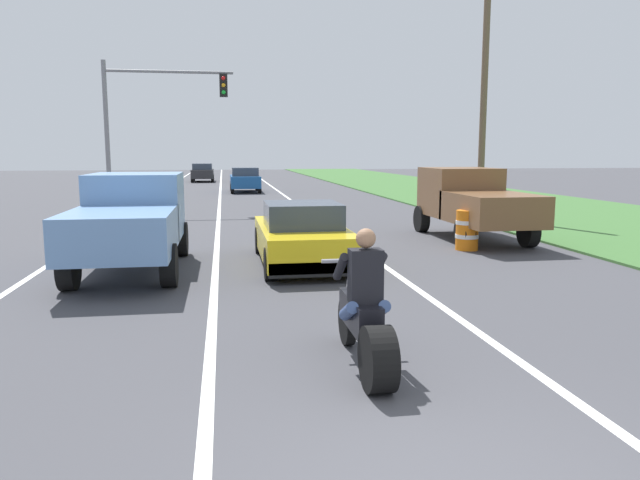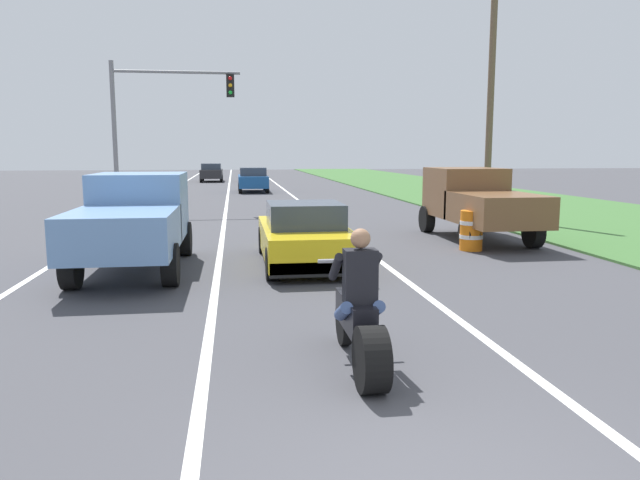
# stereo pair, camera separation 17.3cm
# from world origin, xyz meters

# --- Properties ---
(lane_stripe_left_solid) EXTENTS (0.14, 120.00, 0.01)m
(lane_stripe_left_solid) POSITION_xyz_m (-5.40, 20.00, 0.00)
(lane_stripe_left_solid) COLOR white
(lane_stripe_left_solid) RESTS_ON ground
(lane_stripe_right_solid) EXTENTS (0.14, 120.00, 0.01)m
(lane_stripe_right_solid) POSITION_xyz_m (1.80, 20.00, 0.00)
(lane_stripe_right_solid) COLOR white
(lane_stripe_right_solid) RESTS_ON ground
(lane_stripe_centre_dashed) EXTENTS (0.14, 120.00, 0.01)m
(lane_stripe_centre_dashed) POSITION_xyz_m (-1.80, 20.00, 0.00)
(lane_stripe_centre_dashed) COLOR white
(lane_stripe_centre_dashed) RESTS_ON ground
(grass_verge_right) EXTENTS (10.00, 120.00, 0.06)m
(grass_verge_right) POSITION_xyz_m (11.92, 20.00, 0.03)
(grass_verge_right) COLOR #3D6B33
(grass_verge_right) RESTS_ON ground
(motorcycle_with_rider) EXTENTS (0.70, 2.21, 1.62)m
(motorcycle_with_rider) POSITION_xyz_m (-0.07, 2.63, 0.59)
(motorcycle_with_rider) COLOR black
(motorcycle_with_rider) RESTS_ON ground
(sports_car_yellow) EXTENTS (1.84, 4.30, 1.37)m
(sports_car_yellow) POSITION_xyz_m (0.07, 9.11, 0.63)
(sports_car_yellow) COLOR yellow
(sports_car_yellow) RESTS_ON ground
(pickup_truck_left_lane_light_blue) EXTENTS (2.02, 4.80, 1.98)m
(pickup_truck_left_lane_light_blue) POSITION_xyz_m (-3.48, 8.94, 1.11)
(pickup_truck_left_lane_light_blue) COLOR #6B93C6
(pickup_truck_left_lane_light_blue) RESTS_ON ground
(pickup_truck_right_shoulder_brown) EXTENTS (2.02, 4.80, 1.98)m
(pickup_truck_right_shoulder_brown) POSITION_xyz_m (5.29, 12.17, 1.11)
(pickup_truck_right_shoulder_brown) COLOR brown
(pickup_truck_right_shoulder_brown) RESTS_ON ground
(traffic_light_mast_near) EXTENTS (5.11, 0.34, 6.00)m
(traffic_light_mast_near) POSITION_xyz_m (-4.52, 21.44, 4.03)
(traffic_light_mast_near) COLOR gray
(traffic_light_mast_near) RESTS_ON ground
(utility_pole_roadside) EXTENTS (0.24, 0.24, 8.96)m
(utility_pole_roadside) POSITION_xyz_m (7.74, 17.13, 4.48)
(utility_pole_roadside) COLOR brown
(utility_pole_roadside) RESTS_ON ground
(construction_barrel_nearest) EXTENTS (0.58, 0.58, 1.00)m
(construction_barrel_nearest) POSITION_xyz_m (4.42, 10.41, 0.50)
(construction_barrel_nearest) COLOR orange
(construction_barrel_nearest) RESTS_ON ground
(distant_car_far_ahead) EXTENTS (1.80, 4.00, 1.50)m
(distant_car_far_ahead) POSITION_xyz_m (-0.28, 33.34, 0.77)
(distant_car_far_ahead) COLOR #194C8C
(distant_car_far_ahead) RESTS_ON ground
(distant_car_further_ahead) EXTENTS (1.80, 4.00, 1.50)m
(distant_car_further_ahead) POSITION_xyz_m (-3.27, 46.79, 0.77)
(distant_car_further_ahead) COLOR #262628
(distant_car_further_ahead) RESTS_ON ground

